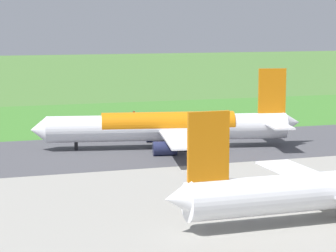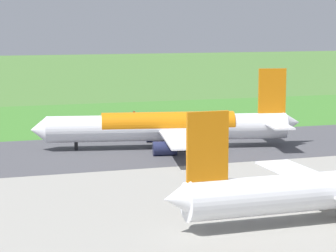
# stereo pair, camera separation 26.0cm
# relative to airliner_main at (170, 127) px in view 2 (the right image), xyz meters

# --- Properties ---
(ground_plane) EXTENTS (800.00, 800.00, 0.00)m
(ground_plane) POSITION_rel_airliner_main_xyz_m (-12.33, -0.07, -4.35)
(ground_plane) COLOR #477233
(runway_asphalt) EXTENTS (600.00, 34.93, 0.06)m
(runway_asphalt) POSITION_rel_airliner_main_xyz_m (-12.33, -0.07, -4.32)
(runway_asphalt) COLOR #47474C
(runway_asphalt) RESTS_ON ground
(grass_verge_foreground) EXTENTS (600.00, 80.00, 0.04)m
(grass_verge_foreground) POSITION_rel_airliner_main_xyz_m (-12.33, -39.47, -4.33)
(grass_verge_foreground) COLOR #3C782B
(grass_verge_foreground) RESTS_ON ground
(airliner_main) EXTENTS (53.84, 44.33, 15.88)m
(airliner_main) POSITION_rel_airliner_main_xyz_m (0.00, 0.00, 0.00)
(airliner_main) COLOR white
(airliner_main) RESTS_ON ground
(no_stopping_sign) EXTENTS (0.60, 0.10, 2.66)m
(no_stopping_sign) POSITION_rel_airliner_main_xyz_m (-2.75, -37.81, -2.78)
(no_stopping_sign) COLOR slate
(no_stopping_sign) RESTS_ON ground
(traffic_cone_orange) EXTENTS (0.40, 0.40, 0.55)m
(traffic_cone_orange) POSITION_rel_airliner_main_xyz_m (1.88, -39.12, -4.08)
(traffic_cone_orange) COLOR orange
(traffic_cone_orange) RESTS_ON ground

